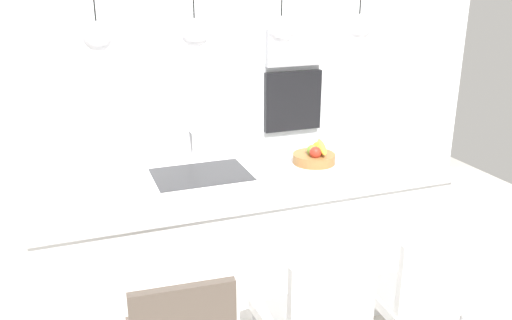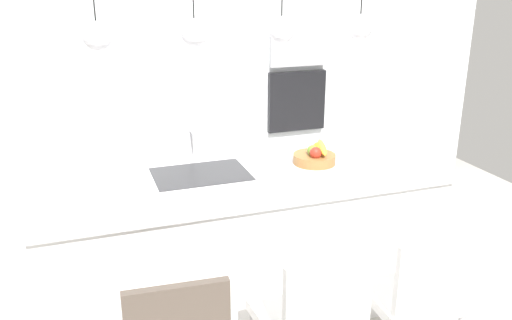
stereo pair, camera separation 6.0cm
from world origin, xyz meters
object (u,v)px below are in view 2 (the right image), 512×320
at_px(fruit_bowl, 315,156).
at_px(chair_far, 418,294).
at_px(microwave, 298,47).
at_px(oven, 296,101).
at_px(chair_middle, 312,317).

height_order(fruit_bowl, chair_far, fruit_bowl).
bearing_deg(fruit_bowl, microwave, 70.65).
relative_size(fruit_bowl, microwave, 0.49).
xyz_separation_m(fruit_bowl, oven, (0.57, 1.63, -0.04)).
bearing_deg(fruit_bowl, oven, 70.65).
distance_m(oven, chair_far, 2.59).
relative_size(microwave, chair_middle, 0.61).
bearing_deg(fruit_bowl, chair_middle, -115.29).
bearing_deg(oven, fruit_bowl, -109.35).
bearing_deg(microwave, chair_middle, -111.53).
distance_m(oven, chair_middle, 2.76).
height_order(oven, chair_far, oven).
xyz_separation_m(fruit_bowl, microwave, (0.57, 1.63, 0.46)).
distance_m(chair_middle, chair_far, 0.61).
height_order(fruit_bowl, oven, oven).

